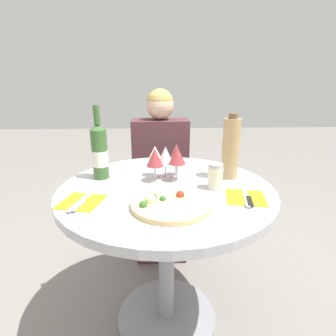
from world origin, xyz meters
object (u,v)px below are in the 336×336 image
object	(u,v)px
dining_table	(166,218)
pizza_large	(170,203)
chair_behind_diner	(161,186)
wine_bottle	(100,152)
seated_diner	(161,181)
tall_carafe	(231,148)

from	to	relation	value
dining_table	pizza_large	size ratio (longest dim) A/B	3.11
chair_behind_diner	pizza_large	world-z (taller)	chair_behind_diner
wine_bottle	dining_table	bearing A→B (deg)	-20.90
dining_table	pizza_large	bearing A→B (deg)	-88.00
pizza_large	wine_bottle	world-z (taller)	wine_bottle
seated_diner	pizza_large	world-z (taller)	seated_diner
dining_table	seated_diner	world-z (taller)	seated_diner
wine_bottle	tall_carafe	world-z (taller)	wine_bottle
pizza_large	tall_carafe	size ratio (longest dim) A/B	0.99
chair_behind_diner	tall_carafe	bearing A→B (deg)	113.70
pizza_large	tall_carafe	world-z (taller)	tall_carafe
seated_diner	pizza_large	bearing A→B (deg)	91.45
chair_behind_diner	tall_carafe	distance (m)	0.94
chair_behind_diner	pizza_large	bearing A→B (deg)	91.25
dining_table	wine_bottle	world-z (taller)	wine_bottle
pizza_large	wine_bottle	xyz separation A→B (m)	(-0.31, 0.32, 0.12)
pizza_large	tall_carafe	bearing A→B (deg)	44.74
chair_behind_diner	seated_diner	bearing A→B (deg)	90.00
dining_table	seated_diner	distance (m)	0.70
dining_table	chair_behind_diner	size ratio (longest dim) A/B	1.08
seated_diner	pizza_large	size ratio (longest dim) A/B	3.81
wine_bottle	seated_diner	bearing A→B (deg)	62.99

